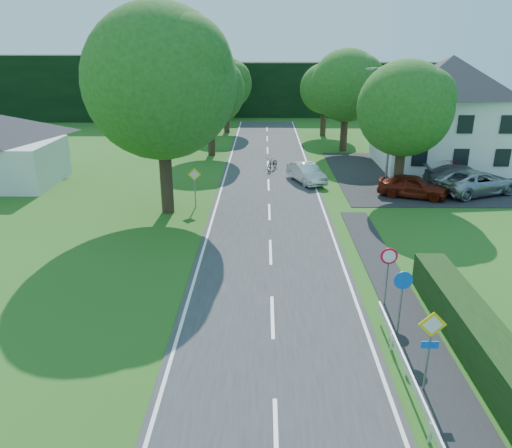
{
  "coord_description": "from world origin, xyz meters",
  "views": [
    {
      "loc": [
        -0.35,
        -3.98,
        9.45
      ],
      "look_at": [
        -0.69,
        17.64,
        1.58
      ],
      "focal_mm": 35.0,
      "sensor_mm": 36.0,
      "label": 1
    }
  ],
  "objects_px": {
    "parked_car_grey": "(464,177)",
    "parasol": "(450,173)",
    "moving_car": "(306,173)",
    "parked_car_red": "(413,186)",
    "motorcycle": "(272,163)",
    "streetlight": "(389,122)",
    "parked_car_silver_b": "(477,182)"
  },
  "relations": [
    {
      "from": "parked_car_grey",
      "to": "parasol",
      "type": "bearing_deg",
      "value": 66.83
    },
    {
      "from": "moving_car",
      "to": "parked_car_red",
      "type": "height_order",
      "value": "parked_car_red"
    },
    {
      "from": "moving_car",
      "to": "motorcycle",
      "type": "relative_size",
      "value": 2.07
    },
    {
      "from": "moving_car",
      "to": "parasol",
      "type": "distance_m",
      "value": 9.87
    },
    {
      "from": "streetlight",
      "to": "parasol",
      "type": "xyz_separation_m",
      "value": [
        4.46,
        -0.19,
        -3.48
      ]
    },
    {
      "from": "parked_car_red",
      "to": "parked_car_grey",
      "type": "bearing_deg",
      "value": -41.12
    },
    {
      "from": "streetlight",
      "to": "parked_car_grey",
      "type": "bearing_deg",
      "value": -6.9
    },
    {
      "from": "streetlight",
      "to": "moving_car",
      "type": "distance_m",
      "value": 6.58
    },
    {
      "from": "parked_car_grey",
      "to": "moving_car",
      "type": "bearing_deg",
      "value": 87.94
    },
    {
      "from": "motorcycle",
      "to": "parked_car_red",
      "type": "xyz_separation_m",
      "value": [
        8.93,
        -7.19,
        0.22
      ]
    },
    {
      "from": "parked_car_red",
      "to": "parasol",
      "type": "distance_m",
      "value": 4.19
    },
    {
      "from": "motorcycle",
      "to": "parked_car_silver_b",
      "type": "relative_size",
      "value": 0.35
    },
    {
      "from": "motorcycle",
      "to": "parked_car_red",
      "type": "relative_size",
      "value": 0.46
    },
    {
      "from": "streetlight",
      "to": "moving_car",
      "type": "xyz_separation_m",
      "value": [
        -5.36,
        0.72,
        -3.75
      ]
    },
    {
      "from": "moving_car",
      "to": "parked_car_silver_b",
      "type": "distance_m",
      "value": 11.34
    },
    {
      "from": "parked_car_red",
      "to": "streetlight",
      "type": "bearing_deg",
      "value": 43.99
    },
    {
      "from": "motorcycle",
      "to": "parked_car_red",
      "type": "distance_m",
      "value": 11.47
    },
    {
      "from": "parasol",
      "to": "parked_car_grey",
      "type": "bearing_deg",
      "value": -28.41
    },
    {
      "from": "streetlight",
      "to": "parked_car_red",
      "type": "relative_size",
      "value": 1.84
    },
    {
      "from": "motorcycle",
      "to": "moving_car",
      "type": "bearing_deg",
      "value": -35.8
    },
    {
      "from": "moving_car",
      "to": "parked_car_silver_b",
      "type": "height_order",
      "value": "parked_car_silver_b"
    },
    {
      "from": "parked_car_grey",
      "to": "parasol",
      "type": "relative_size",
      "value": 2.54
    },
    {
      "from": "motorcycle",
      "to": "parasol",
      "type": "bearing_deg",
      "value": 0.7
    },
    {
      "from": "streetlight",
      "to": "parasol",
      "type": "bearing_deg",
      "value": -2.47
    },
    {
      "from": "motorcycle",
      "to": "parked_car_red",
      "type": "bearing_deg",
      "value": -17.6
    },
    {
      "from": "moving_car",
      "to": "parked_car_silver_b",
      "type": "relative_size",
      "value": 0.73
    },
    {
      "from": "moving_car",
      "to": "parked_car_grey",
      "type": "distance_m",
      "value": 10.74
    },
    {
      "from": "parked_car_silver_b",
      "to": "parked_car_red",
      "type": "bearing_deg",
      "value": 77.63
    },
    {
      "from": "parked_car_red",
      "to": "parked_car_grey",
      "type": "distance_m",
      "value": 4.64
    },
    {
      "from": "streetlight",
      "to": "motorcycle",
      "type": "distance_m",
      "value": 9.7
    },
    {
      "from": "parked_car_red",
      "to": "parked_car_silver_b",
      "type": "height_order",
      "value": "parked_car_silver_b"
    },
    {
      "from": "parked_car_red",
      "to": "parked_car_silver_b",
      "type": "bearing_deg",
      "value": -58.69
    }
  ]
}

